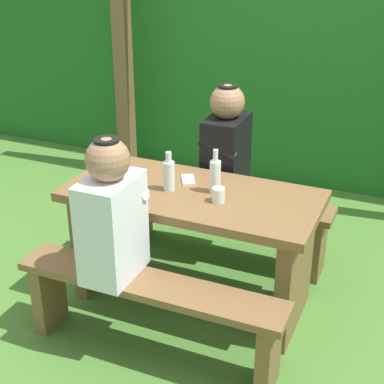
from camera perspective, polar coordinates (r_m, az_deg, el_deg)
ground_plane at (r=3.56m, az=0.00°, el=-10.24°), size 12.00×12.00×0.00m
hedge_backdrop at (r=5.08m, az=10.23°, el=14.55°), size 6.40×0.72×2.29m
pergola_post_left at (r=4.98m, az=-6.77°, el=13.58°), size 0.12×0.12×2.13m
picnic_table at (r=3.30m, az=0.00°, el=-3.44°), size 1.40×0.64×0.70m
bench_near at (r=2.98m, az=-4.13°, el=-10.73°), size 1.40×0.24×0.45m
bench_far at (r=3.81m, az=3.17°, el=-1.98°), size 1.40×0.24×0.45m
person_white_shirt at (r=2.82m, az=-7.82°, el=-2.17°), size 0.25×0.35×0.72m
person_black_coat at (r=3.62m, az=3.32°, el=4.45°), size 0.25×0.35×0.72m
drinking_glass at (r=3.07m, az=2.59°, el=-0.29°), size 0.07×0.07×0.08m
bottle_left at (r=3.18m, az=-2.27°, el=1.71°), size 0.06×0.06×0.22m
bottle_right at (r=3.16m, az=2.27°, el=1.62°), size 0.06×0.06×0.25m
cell_phone at (r=3.33m, az=-0.39°, el=1.21°), size 0.13×0.16×0.01m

